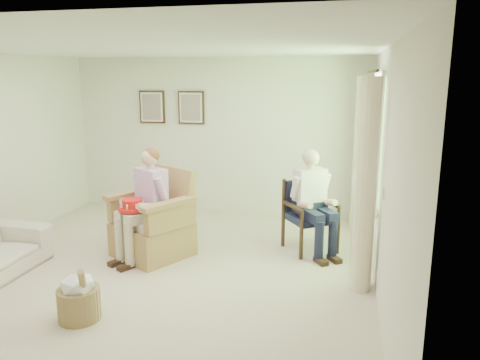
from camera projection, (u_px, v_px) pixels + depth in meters
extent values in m
plane|color=#C3B19D|center=(156.00, 275.00, 5.51)|extent=(5.50, 5.50, 0.00)
cube|color=silver|center=(218.00, 137.00, 7.84)|extent=(5.00, 0.04, 2.60)
cube|color=silver|center=(384.00, 178.00, 4.68)|extent=(0.04, 5.50, 2.60)
cube|color=white|center=(147.00, 47.00, 4.94)|extent=(5.00, 5.50, 0.02)
cube|color=#2D6B23|center=(376.00, 138.00, 5.77)|extent=(0.02, 1.40, 1.50)
cube|color=white|center=(380.00, 73.00, 5.60)|extent=(0.04, 1.52, 0.06)
cube|color=white|center=(372.00, 199.00, 5.95)|extent=(0.04, 1.52, 0.06)
cylinder|color=#382114|center=(372.00, 72.00, 5.62)|extent=(0.03, 2.50, 0.03)
cylinder|color=beige|center=(365.00, 187.00, 4.96)|extent=(0.34, 0.34, 2.30)
cylinder|color=beige|center=(361.00, 156.00, 6.82)|extent=(0.34, 0.34, 2.30)
cube|color=#382114|center=(152.00, 107.00, 7.96)|extent=(0.45, 0.03, 0.55)
cube|color=silver|center=(152.00, 107.00, 7.94)|extent=(0.39, 0.01, 0.49)
cube|color=tan|center=(151.00, 107.00, 7.93)|extent=(0.33, 0.01, 0.43)
cube|color=#382114|center=(191.00, 108.00, 7.81)|extent=(0.45, 0.03, 0.55)
cube|color=silver|center=(191.00, 108.00, 7.79)|extent=(0.39, 0.01, 0.49)
cube|color=tan|center=(191.00, 108.00, 7.78)|extent=(0.33, 0.01, 0.43)
cube|color=#B37B54|center=(153.00, 239.00, 6.09)|extent=(0.84, 0.82, 0.44)
cube|color=beige|center=(151.00, 220.00, 6.00)|extent=(0.65, 0.63, 0.10)
cube|color=#B37B54|center=(161.00, 190.00, 6.29)|extent=(0.77, 0.24, 0.66)
cube|color=#B37B54|center=(124.00, 209.00, 6.09)|extent=(0.10, 0.75, 0.31)
cube|color=#B37B54|center=(180.00, 213.00, 5.92)|extent=(0.10, 0.75, 0.31)
cylinder|color=black|center=(287.00, 240.00, 6.11)|extent=(0.05, 0.05, 0.40)
cylinder|color=black|center=(330.00, 244.00, 5.99)|extent=(0.05, 0.05, 0.40)
cylinder|color=black|center=(292.00, 228.00, 6.59)|extent=(0.05, 0.05, 0.40)
cylinder|color=black|center=(331.00, 231.00, 6.47)|extent=(0.05, 0.05, 0.40)
cube|color=#191D37|center=(310.00, 218.00, 6.24)|extent=(0.53, 0.51, 0.09)
cube|color=#191D37|center=(312.00, 196.00, 6.42)|extent=(0.49, 0.06, 0.46)
cube|color=beige|center=(150.00, 208.00, 5.97)|extent=(0.40, 0.26, 0.16)
cube|color=#DAA2E5|center=(150.00, 186.00, 5.92)|extent=(0.39, 0.24, 0.46)
sphere|color=#DDAD8E|center=(148.00, 158.00, 5.83)|extent=(0.21, 0.21, 0.21)
ellipsoid|color=brown|center=(149.00, 155.00, 5.85)|extent=(0.22, 0.22, 0.18)
cube|color=beige|center=(136.00, 216.00, 5.79)|extent=(0.14, 0.44, 0.13)
cube|color=beige|center=(151.00, 217.00, 5.75)|extent=(0.14, 0.44, 0.13)
cylinder|color=beige|center=(130.00, 244.00, 5.66)|extent=(0.12, 0.12, 0.55)
cylinder|color=beige|center=(145.00, 245.00, 5.62)|extent=(0.12, 0.12, 0.55)
cube|color=#171A33|center=(311.00, 207.00, 6.20)|extent=(0.40, 0.26, 0.16)
cube|color=white|center=(312.00, 186.00, 6.16)|extent=(0.39, 0.24, 0.46)
sphere|color=#DDAD8E|center=(312.00, 158.00, 6.07)|extent=(0.21, 0.21, 0.21)
ellipsoid|color=#B7B2AD|center=(313.00, 156.00, 6.09)|extent=(0.22, 0.22, 0.18)
cube|color=#171A33|center=(301.00, 215.00, 6.03)|extent=(0.14, 0.44, 0.13)
cube|color=#171A33|center=(317.00, 216.00, 5.98)|extent=(0.14, 0.44, 0.13)
cylinder|color=#171A33|center=(299.00, 240.00, 5.90)|extent=(0.12, 0.12, 0.50)
cylinder|color=#171A33|center=(315.00, 241.00, 5.85)|extent=(0.12, 0.12, 0.50)
cylinder|color=red|center=(132.00, 209.00, 5.75)|extent=(0.34, 0.34, 0.04)
cylinder|color=red|center=(132.00, 204.00, 5.74)|extent=(0.24, 0.24, 0.12)
cube|color=white|center=(142.00, 205.00, 5.71)|extent=(0.05, 0.01, 0.05)
cube|color=white|center=(142.00, 203.00, 5.80)|extent=(0.04, 0.04, 0.05)
cube|color=white|center=(137.00, 201.00, 5.86)|extent=(0.01, 0.05, 0.05)
cube|color=white|center=(129.00, 202.00, 5.84)|extent=(0.04, 0.04, 0.05)
cube|color=white|center=(123.00, 203.00, 5.76)|extent=(0.04, 0.01, 0.05)
cube|color=white|center=(122.00, 205.00, 5.67)|extent=(0.04, 0.04, 0.05)
cube|color=white|center=(127.00, 207.00, 5.61)|extent=(0.01, 0.04, 0.05)
cube|color=white|center=(136.00, 206.00, 5.63)|extent=(0.04, 0.04, 0.05)
cylinder|color=tan|center=(79.00, 304.00, 4.50)|extent=(0.44, 0.44, 0.31)
ellipsoid|color=white|center=(78.00, 284.00, 4.46)|extent=(0.36, 0.36, 0.22)
cylinder|color=#A57F56|center=(84.00, 287.00, 4.39)|extent=(0.16, 0.29, 0.47)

